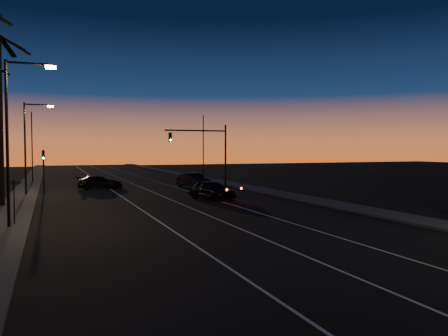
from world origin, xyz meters
name	(u,v)px	position (x,y,z in m)	size (l,w,h in m)	color
road	(165,200)	(0.00, 30.00, 0.01)	(20.00, 170.00, 0.01)	black
sidewalk_left	(18,206)	(-11.20, 30.00, 0.08)	(2.40, 170.00, 0.16)	#393936
sidewalk_right	(282,194)	(11.20, 30.00, 0.08)	(2.40, 170.00, 0.16)	#393936
lane_stripe_left	(129,202)	(-3.00, 30.00, 0.02)	(0.12, 160.00, 0.01)	silver
lane_stripe_mid	(171,200)	(0.50, 30.00, 0.02)	(0.12, 160.00, 0.01)	silver
lane_stripe_right	(210,198)	(4.00, 30.00, 0.02)	(0.12, 160.00, 0.01)	silver
palm_far	(0,103)	(-12.20, 30.00, 7.61)	(4.25, 4.16, 12.53)	black
streetlight_left_near	(13,130)	(-10.70, 20.00, 5.32)	(2.55, 0.26, 9.00)	black
streetlight_left_far	(29,140)	(-10.69, 38.00, 5.06)	(2.55, 0.26, 8.50)	black
street_sign	(14,197)	(-10.80, 21.00, 1.66)	(0.70, 0.06, 2.60)	black
signal_mast	(206,144)	(7.14, 39.99, 4.78)	(7.10, 0.41, 7.00)	black
signal_post	(43,163)	(-9.50, 39.98, 2.89)	(0.28, 0.37, 4.20)	black
far_pole_left	(32,147)	(-11.00, 55.00, 4.50)	(0.14, 0.14, 9.00)	black
far_pole_right	(203,147)	(11.00, 52.00, 4.50)	(0.14, 0.14, 9.00)	black
lead_car	(212,190)	(3.84, 29.16, 0.81)	(3.52, 5.52, 1.60)	black
right_car	(193,180)	(5.76, 40.35, 0.81)	(2.93, 5.12, 1.60)	black
cross_car	(100,182)	(-3.99, 42.58, 0.71)	(4.91, 2.21, 1.40)	black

